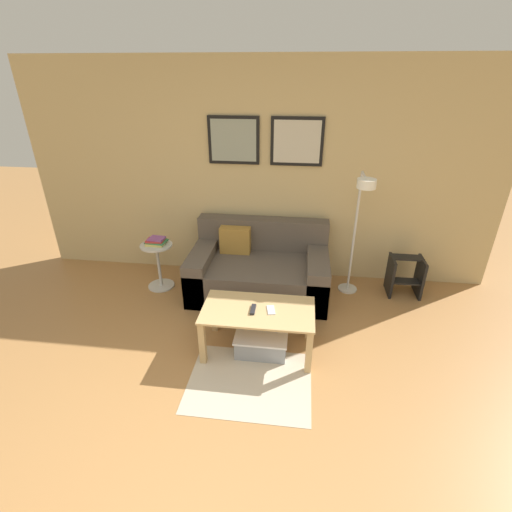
{
  "coord_description": "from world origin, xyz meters",
  "views": [
    {
      "loc": [
        0.52,
        -1.3,
        2.38
      ],
      "look_at": [
        0.14,
        1.73,
        0.85
      ],
      "focal_mm": 26.0,
      "sensor_mm": 36.0,
      "label": 1
    }
  ],
  "objects_px": {
    "floor_lamp": "(360,217)",
    "book_stack": "(156,241)",
    "couch": "(259,270)",
    "side_table": "(158,262)",
    "cell_phone": "(271,310)",
    "remote_control": "(253,309)",
    "coffee_table": "(258,317)",
    "step_stool": "(405,275)",
    "storage_bin": "(262,339)"
  },
  "relations": [
    {
      "from": "remote_control",
      "to": "coffee_table",
      "type": "bearing_deg",
      "value": 24.6
    },
    {
      "from": "side_table",
      "to": "remote_control",
      "type": "distance_m",
      "value": 1.64
    },
    {
      "from": "storage_bin",
      "to": "remote_control",
      "type": "distance_m",
      "value": 0.37
    },
    {
      "from": "couch",
      "to": "floor_lamp",
      "type": "height_order",
      "value": "floor_lamp"
    },
    {
      "from": "storage_bin",
      "to": "book_stack",
      "type": "bearing_deg",
      "value": 143.86
    },
    {
      "from": "step_stool",
      "to": "storage_bin",
      "type": "bearing_deg",
      "value": -142.59
    },
    {
      "from": "couch",
      "to": "step_stool",
      "type": "distance_m",
      "value": 1.7
    },
    {
      "from": "side_table",
      "to": "remote_control",
      "type": "bearing_deg",
      "value": -38.39
    },
    {
      "from": "book_stack",
      "to": "remote_control",
      "type": "relative_size",
      "value": 1.66
    },
    {
      "from": "coffee_table",
      "to": "side_table",
      "type": "distance_m",
      "value": 1.66
    },
    {
      "from": "floor_lamp",
      "to": "book_stack",
      "type": "relative_size",
      "value": 5.82
    },
    {
      "from": "storage_bin",
      "to": "step_stool",
      "type": "xyz_separation_m",
      "value": [
        1.55,
        1.19,
        0.14
      ]
    },
    {
      "from": "couch",
      "to": "side_table",
      "type": "distance_m",
      "value": 1.21
    },
    {
      "from": "storage_bin",
      "to": "floor_lamp",
      "type": "relative_size",
      "value": 0.34
    },
    {
      "from": "remote_control",
      "to": "step_stool",
      "type": "height_order",
      "value": "remote_control"
    },
    {
      "from": "remote_control",
      "to": "couch",
      "type": "bearing_deg",
      "value": 94.08
    },
    {
      "from": "side_table",
      "to": "book_stack",
      "type": "xyz_separation_m",
      "value": [
        -0.0,
        0.02,
        0.26
      ]
    },
    {
      "from": "book_stack",
      "to": "step_stool",
      "type": "distance_m",
      "value": 2.94
    },
    {
      "from": "remote_control",
      "to": "cell_phone",
      "type": "height_order",
      "value": "remote_control"
    },
    {
      "from": "coffee_table",
      "to": "side_table",
      "type": "xyz_separation_m",
      "value": [
        -1.32,
        0.99,
        -0.03
      ]
    },
    {
      "from": "book_stack",
      "to": "step_stool",
      "type": "relative_size",
      "value": 0.55
    },
    {
      "from": "coffee_table",
      "to": "floor_lamp",
      "type": "bearing_deg",
      "value": 46.68
    },
    {
      "from": "cell_phone",
      "to": "step_stool",
      "type": "xyz_separation_m",
      "value": [
        1.47,
        1.2,
        -0.21
      ]
    },
    {
      "from": "storage_bin",
      "to": "couch",
      "type": "bearing_deg",
      "value": 98.14
    },
    {
      "from": "floor_lamp",
      "to": "coffee_table",
      "type": "bearing_deg",
      "value": -133.32
    },
    {
      "from": "book_stack",
      "to": "storage_bin",
      "type": "bearing_deg",
      "value": -36.14
    },
    {
      "from": "book_stack",
      "to": "cell_phone",
      "type": "relative_size",
      "value": 1.78
    },
    {
      "from": "coffee_table",
      "to": "book_stack",
      "type": "bearing_deg",
      "value": 142.62
    },
    {
      "from": "step_stool",
      "to": "couch",
      "type": "bearing_deg",
      "value": -175.24
    },
    {
      "from": "floor_lamp",
      "to": "book_stack",
      "type": "height_order",
      "value": "floor_lamp"
    },
    {
      "from": "storage_bin",
      "to": "cell_phone",
      "type": "height_order",
      "value": "cell_phone"
    },
    {
      "from": "storage_bin",
      "to": "side_table",
      "type": "height_order",
      "value": "side_table"
    },
    {
      "from": "floor_lamp",
      "to": "side_table",
      "type": "relative_size",
      "value": 2.58
    },
    {
      "from": "couch",
      "to": "remote_control",
      "type": "height_order",
      "value": "couch"
    },
    {
      "from": "remote_control",
      "to": "step_stool",
      "type": "bearing_deg",
      "value": 37.23
    },
    {
      "from": "side_table",
      "to": "book_stack",
      "type": "distance_m",
      "value": 0.26
    },
    {
      "from": "floor_lamp",
      "to": "step_stool",
      "type": "distance_m",
      "value": 1.01
    },
    {
      "from": "side_table",
      "to": "step_stool",
      "type": "distance_m",
      "value": 2.92
    },
    {
      "from": "couch",
      "to": "coffee_table",
      "type": "relative_size",
      "value": 1.55
    },
    {
      "from": "side_table",
      "to": "cell_phone",
      "type": "bearing_deg",
      "value": -34.65
    },
    {
      "from": "floor_lamp",
      "to": "book_stack",
      "type": "xyz_separation_m",
      "value": [
        -2.27,
        0.01,
        -0.41
      ]
    },
    {
      "from": "remote_control",
      "to": "storage_bin",
      "type": "bearing_deg",
      "value": 26.83
    },
    {
      "from": "couch",
      "to": "floor_lamp",
      "type": "bearing_deg",
      "value": -3.12
    },
    {
      "from": "couch",
      "to": "step_stool",
      "type": "relative_size",
      "value": 3.44
    },
    {
      "from": "side_table",
      "to": "cell_phone",
      "type": "distance_m",
      "value": 1.75
    },
    {
      "from": "floor_lamp",
      "to": "remote_control",
      "type": "distance_m",
      "value": 1.53
    },
    {
      "from": "floor_lamp",
      "to": "cell_phone",
      "type": "bearing_deg",
      "value": -129.61
    },
    {
      "from": "couch",
      "to": "side_table",
      "type": "height_order",
      "value": "couch"
    },
    {
      "from": "side_table",
      "to": "cell_phone",
      "type": "xyz_separation_m",
      "value": [
        1.44,
        -0.99,
        0.12
      ]
    },
    {
      "from": "cell_phone",
      "to": "step_stool",
      "type": "relative_size",
      "value": 0.31
    }
  ]
}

